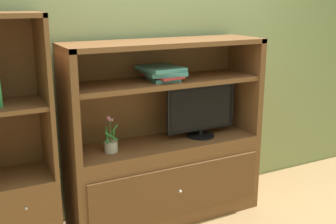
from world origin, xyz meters
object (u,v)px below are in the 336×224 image
Objects in this scene: magazine_stack at (162,72)px; bookshelf_tall at (19,179)px; media_console at (165,161)px; tv_monitor at (201,111)px; potted_plant at (111,144)px.

magazine_stack is 1.26m from bookshelf_tall.
tv_monitor is at bearing -5.12° from media_console.
media_console is at bearing -0.28° from bookshelf_tall.
magazine_stack reaches higher than tv_monitor.
potted_plant is 0.75× the size of magazine_stack.
media_console is 2.53× the size of tv_monitor.
bookshelf_tall reaches higher than magazine_stack.
magazine_stack is at bearing -173.46° from media_console.
tv_monitor is at bearing -4.32° from magazine_stack.
bookshelf_tall is (-1.08, 0.01, -0.65)m from magazine_stack.
tv_monitor is (0.31, -0.03, 0.38)m from media_console.
tv_monitor is 0.79m from potted_plant.
media_console is at bearing 174.88° from tv_monitor.
bookshelf_tall is at bearing 179.57° from magazine_stack.
tv_monitor is 0.37× the size of bookshelf_tall.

